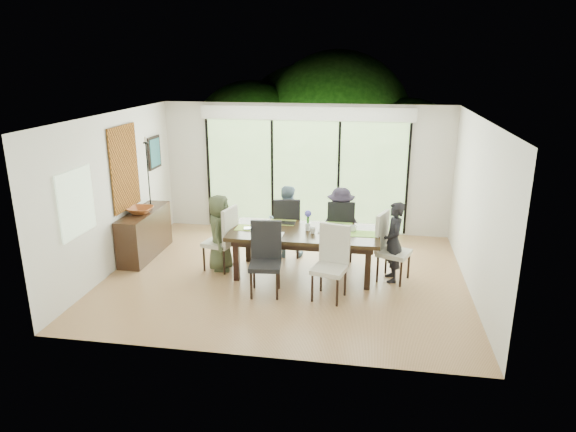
% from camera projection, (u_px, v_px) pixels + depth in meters
% --- Properties ---
extents(floor, '(6.00, 5.00, 0.01)m').
position_uv_depth(floor, '(286.00, 276.00, 8.78)').
color(floor, brown).
rests_on(floor, ground).
extents(ceiling, '(6.00, 5.00, 0.01)m').
position_uv_depth(ceiling, '(285.00, 116.00, 7.98)').
color(ceiling, white).
rests_on(ceiling, wall_back).
extents(wall_back, '(6.00, 0.02, 2.70)m').
position_uv_depth(wall_back, '(305.00, 169.00, 10.74)').
color(wall_back, silver).
rests_on(wall_back, floor).
extents(wall_front, '(6.00, 0.02, 2.70)m').
position_uv_depth(wall_front, '(250.00, 256.00, 6.01)').
color(wall_front, beige).
rests_on(wall_front, floor).
extents(wall_left, '(0.02, 5.00, 2.70)m').
position_uv_depth(wall_left, '(114.00, 193.00, 8.84)').
color(wall_left, silver).
rests_on(wall_left, floor).
extents(wall_right, '(0.02, 5.00, 2.70)m').
position_uv_depth(wall_right, '(478.00, 208.00, 7.91)').
color(wall_right, white).
rests_on(wall_right, floor).
extents(glass_doors, '(4.20, 0.02, 2.30)m').
position_uv_depth(glass_doors, '(305.00, 176.00, 10.75)').
color(glass_doors, '#598C3F').
rests_on(glass_doors, wall_back).
extents(blinds_header, '(4.40, 0.06, 0.28)m').
position_uv_depth(blinds_header, '(306.00, 113.00, 10.36)').
color(blinds_header, white).
rests_on(blinds_header, wall_back).
extents(mullion_a, '(0.05, 0.04, 2.30)m').
position_uv_depth(mullion_a, '(209.00, 173.00, 11.07)').
color(mullion_a, black).
rests_on(mullion_a, wall_back).
extents(mullion_b, '(0.05, 0.04, 2.30)m').
position_uv_depth(mullion_b, '(272.00, 175.00, 10.85)').
color(mullion_b, black).
rests_on(mullion_b, wall_back).
extents(mullion_c, '(0.05, 0.04, 2.30)m').
position_uv_depth(mullion_c, '(339.00, 177.00, 10.63)').
color(mullion_c, black).
rests_on(mullion_c, wall_back).
extents(mullion_d, '(0.05, 0.04, 2.30)m').
position_uv_depth(mullion_d, '(407.00, 180.00, 10.42)').
color(mullion_d, black).
rests_on(mullion_d, wall_back).
extents(side_window, '(0.02, 0.90, 1.00)m').
position_uv_depth(side_window, '(76.00, 203.00, 7.66)').
color(side_window, '#8CAD7F').
rests_on(side_window, wall_left).
extents(deck, '(6.00, 1.80, 0.10)m').
position_uv_depth(deck, '(310.00, 220.00, 12.00)').
color(deck, brown).
rests_on(deck, ground).
extents(rail_top, '(6.00, 0.08, 0.06)m').
position_uv_depth(rail_top, '(314.00, 187.00, 12.57)').
color(rail_top, '#533623').
rests_on(rail_top, deck).
extents(foliage_left, '(3.20, 3.20, 3.20)m').
position_uv_depth(foliage_left, '(251.00, 142.00, 13.53)').
color(foliage_left, '#14380F').
rests_on(foliage_left, ground).
extents(foliage_mid, '(4.00, 4.00, 4.00)m').
position_uv_depth(foliage_mid, '(337.00, 128.00, 13.65)').
color(foliage_mid, '#14380F').
rests_on(foliage_mid, ground).
extents(foliage_right, '(2.80, 2.80, 2.80)m').
position_uv_depth(foliage_right, '(406.00, 155.00, 12.78)').
color(foliage_right, '#14380F').
rests_on(foliage_right, ground).
extents(foliage_far, '(3.60, 3.60, 3.60)m').
position_uv_depth(foliage_far, '(303.00, 130.00, 14.52)').
color(foliage_far, '#14380F').
rests_on(foliage_far, ground).
extents(table_top, '(2.52, 1.15, 0.06)m').
position_uv_depth(table_top, '(304.00, 233.00, 8.64)').
color(table_top, black).
rests_on(table_top, floor).
extents(table_apron, '(2.31, 0.94, 0.10)m').
position_uv_depth(table_apron, '(304.00, 238.00, 8.66)').
color(table_apron, black).
rests_on(table_apron, floor).
extents(table_leg_fl, '(0.09, 0.09, 0.72)m').
position_uv_depth(table_leg_fl, '(236.00, 260.00, 8.51)').
color(table_leg_fl, black).
rests_on(table_leg_fl, floor).
extents(table_leg_fr, '(0.09, 0.09, 0.72)m').
position_uv_depth(table_leg_fr, '(368.00, 268.00, 8.18)').
color(table_leg_fr, black).
rests_on(table_leg_fr, floor).
extents(table_leg_bl, '(0.09, 0.09, 0.72)m').
position_uv_depth(table_leg_bl, '(249.00, 242.00, 9.33)').
color(table_leg_bl, black).
rests_on(table_leg_bl, floor).
extents(table_leg_br, '(0.09, 0.09, 0.72)m').
position_uv_depth(table_leg_br, '(368.00, 249.00, 8.99)').
color(table_leg_br, black).
rests_on(table_leg_br, floor).
extents(chair_left_end, '(0.58, 0.58, 1.15)m').
position_uv_depth(chair_left_end, '(219.00, 238.00, 8.92)').
color(chair_left_end, beige).
rests_on(chair_left_end, floor).
extents(chair_right_end, '(0.63, 0.63, 1.15)m').
position_uv_depth(chair_right_end, '(394.00, 248.00, 8.46)').
color(chair_right_end, beige).
rests_on(chair_right_end, floor).
extents(chair_far_left, '(0.56, 0.56, 1.15)m').
position_uv_depth(chair_far_left, '(286.00, 226.00, 9.56)').
color(chair_far_left, black).
rests_on(chair_far_left, floor).
extents(chair_far_right, '(0.52, 0.52, 1.15)m').
position_uv_depth(chair_far_right, '(340.00, 229.00, 9.41)').
color(chair_far_right, black).
rests_on(chair_far_right, floor).
extents(chair_near_left, '(0.53, 0.53, 1.15)m').
position_uv_depth(chair_near_left, '(265.00, 260.00, 7.95)').
color(chair_near_left, black).
rests_on(chair_near_left, floor).
extents(chair_near_right, '(0.58, 0.58, 1.15)m').
position_uv_depth(chair_near_right, '(329.00, 264.00, 7.79)').
color(chair_near_right, beige).
rests_on(chair_near_right, floor).
extents(person_left_end, '(0.43, 0.65, 1.35)m').
position_uv_depth(person_left_end, '(220.00, 232.00, 8.89)').
color(person_left_end, '#424B32').
rests_on(person_left_end, floor).
extents(person_right_end, '(0.50, 0.69, 1.35)m').
position_uv_depth(person_right_end, '(394.00, 242.00, 8.43)').
color(person_right_end, black).
rests_on(person_right_end, floor).
extents(person_far_left, '(0.69, 0.51, 1.35)m').
position_uv_depth(person_far_left, '(286.00, 221.00, 9.51)').
color(person_far_left, '#7593A9').
rests_on(person_far_left, floor).
extents(person_far_right, '(0.69, 0.50, 1.35)m').
position_uv_depth(person_far_right, '(340.00, 224.00, 9.36)').
color(person_far_right, '#241E2D').
rests_on(person_far_right, floor).
extents(placemat_left, '(0.46, 0.34, 0.01)m').
position_uv_depth(placemat_left, '(249.00, 228.00, 8.77)').
color(placemat_left, '#8BAA3C').
rests_on(placemat_left, table_top).
extents(placemat_right, '(0.46, 0.34, 0.01)m').
position_uv_depth(placemat_right, '(361.00, 234.00, 8.48)').
color(placemat_right, '#7DB741').
rests_on(placemat_right, table_top).
extents(placemat_far_l, '(0.46, 0.34, 0.01)m').
position_uv_depth(placemat_far_l, '(282.00, 222.00, 9.07)').
color(placemat_far_l, '#8A9F39').
rests_on(placemat_far_l, table_top).
extents(placemat_far_r, '(0.46, 0.34, 0.01)m').
position_uv_depth(placemat_far_r, '(339.00, 225.00, 8.92)').
color(placemat_far_r, '#82BC43').
rests_on(placemat_far_r, table_top).
extents(placemat_paper, '(0.46, 0.34, 0.01)m').
position_uv_depth(placemat_paper, '(269.00, 235.00, 8.43)').
color(placemat_paper, white).
rests_on(placemat_paper, table_top).
extents(tablet_far_l, '(0.27, 0.19, 0.01)m').
position_uv_depth(tablet_far_l, '(287.00, 223.00, 9.01)').
color(tablet_far_l, black).
rests_on(tablet_far_l, table_top).
extents(tablet_far_r, '(0.25, 0.18, 0.01)m').
position_uv_depth(tablet_far_r, '(336.00, 225.00, 8.88)').
color(tablet_far_r, black).
rests_on(tablet_far_r, table_top).
extents(papers, '(0.31, 0.23, 0.00)m').
position_uv_depth(papers, '(346.00, 234.00, 8.47)').
color(papers, white).
rests_on(papers, table_top).
extents(platter_base, '(0.27, 0.27, 0.03)m').
position_uv_depth(platter_base, '(269.00, 234.00, 8.42)').
color(platter_base, white).
rests_on(platter_base, table_top).
extents(platter_snacks, '(0.21, 0.21, 0.01)m').
position_uv_depth(platter_snacks, '(269.00, 233.00, 8.42)').
color(platter_snacks, orange).
rests_on(platter_snacks, table_top).
extents(vase, '(0.08, 0.08, 0.13)m').
position_uv_depth(vase, '(308.00, 227.00, 8.65)').
color(vase, silver).
rests_on(vase, table_top).
extents(hyacinth_stems, '(0.04, 0.04, 0.17)m').
position_uv_depth(hyacinth_stems, '(308.00, 220.00, 8.61)').
color(hyacinth_stems, '#337226').
rests_on(hyacinth_stems, table_top).
extents(hyacinth_blooms, '(0.12, 0.12, 0.12)m').
position_uv_depth(hyacinth_blooms, '(308.00, 214.00, 8.58)').
color(hyacinth_blooms, '#5C55D5').
rests_on(hyacinth_blooms, table_top).
extents(laptop, '(0.38, 0.28, 0.03)m').
position_uv_depth(laptop, '(254.00, 229.00, 8.66)').
color(laptop, silver).
rests_on(laptop, table_top).
extents(cup_a, '(0.18, 0.18, 0.10)m').
position_uv_depth(cup_a, '(266.00, 223.00, 8.86)').
color(cup_a, white).
rests_on(cup_a, table_top).
extents(cup_b, '(0.15, 0.15, 0.10)m').
position_uv_depth(cup_b, '(313.00, 231.00, 8.50)').
color(cup_b, white).
rests_on(cup_b, table_top).
extents(cup_c, '(0.15, 0.15, 0.10)m').
position_uv_depth(cup_c, '(353.00, 229.00, 8.58)').
color(cup_c, white).
rests_on(cup_c, table_top).
extents(book, '(0.21, 0.26, 0.02)m').
position_uv_depth(book, '(320.00, 230.00, 8.63)').
color(book, white).
rests_on(book, table_top).
extents(sideboard, '(0.43, 1.53, 0.86)m').
position_uv_depth(sideboard, '(145.00, 234.00, 9.58)').
color(sideboard, black).
rests_on(sideboard, floor).
extents(bowl, '(0.46, 0.46, 0.11)m').
position_uv_depth(bowl, '(140.00, 210.00, 9.34)').
color(bowl, brown).
rests_on(bowl, sideboard).
extents(candlestick_base, '(0.10, 0.10, 0.04)m').
position_uv_depth(candlestick_base, '(151.00, 205.00, 9.77)').
color(candlestick_base, black).
rests_on(candlestick_base, sideboard).
extents(candlestick_shaft, '(0.02, 0.02, 1.20)m').
position_uv_depth(candlestick_shaft, '(148.00, 174.00, 9.60)').
color(candlestick_shaft, black).
rests_on(candlestick_shaft, sideboard).
extents(candlestick_pan, '(0.10, 0.10, 0.03)m').
position_uv_depth(candlestick_pan, '(146.00, 143.00, 9.42)').
color(candlestick_pan, black).
rests_on(candlestick_pan, sideboard).
extents(candle, '(0.03, 0.03, 0.10)m').
position_uv_depth(candle, '(145.00, 140.00, 9.41)').
color(candle, silver).
rests_on(candle, sideboard).
extents(tapestry, '(0.02, 1.00, 1.50)m').
position_uv_depth(tapestry, '(125.00, 168.00, 9.11)').
color(tapestry, '#9C5216').
rests_on(tapestry, wall_left).
extents(art_frame, '(0.03, 0.55, 0.65)m').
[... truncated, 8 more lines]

